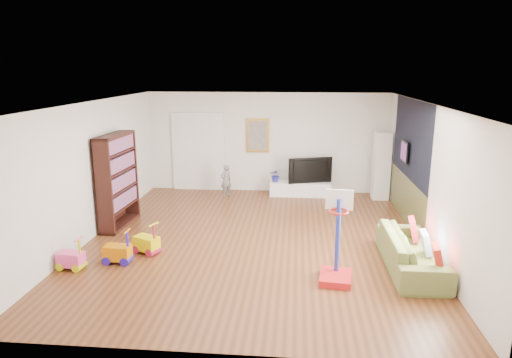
# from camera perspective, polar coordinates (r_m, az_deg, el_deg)

# --- Properties ---
(floor) EXTENTS (6.50, 7.50, 0.00)m
(floor) POSITION_cam_1_polar(r_m,az_deg,el_deg) (9.18, -0.23, -7.59)
(floor) COLOR brown
(floor) RESTS_ON ground
(ceiling) EXTENTS (6.50, 7.50, 0.00)m
(ceiling) POSITION_cam_1_polar(r_m,az_deg,el_deg) (8.57, -0.24, 9.47)
(ceiling) COLOR white
(ceiling) RESTS_ON ground
(wall_back) EXTENTS (6.50, 0.00, 2.70)m
(wall_back) POSITION_cam_1_polar(r_m,az_deg,el_deg) (12.44, 1.39, 4.57)
(wall_back) COLOR silver
(wall_back) RESTS_ON ground
(wall_front) EXTENTS (6.50, 0.00, 2.70)m
(wall_front) POSITION_cam_1_polar(r_m,az_deg,el_deg) (5.22, -4.13, -8.74)
(wall_front) COLOR silver
(wall_front) RESTS_ON ground
(wall_left) EXTENTS (0.00, 7.50, 2.70)m
(wall_left) POSITION_cam_1_polar(r_m,az_deg,el_deg) (9.63, -19.87, 1.00)
(wall_left) COLOR silver
(wall_left) RESTS_ON ground
(wall_right) EXTENTS (0.00, 7.50, 2.70)m
(wall_right) POSITION_cam_1_polar(r_m,az_deg,el_deg) (9.07, 20.66, 0.19)
(wall_right) COLOR silver
(wall_right) RESTS_ON ground
(navy_accent) EXTENTS (0.01, 3.20, 1.70)m
(navy_accent) POSITION_cam_1_polar(r_m,az_deg,el_deg) (10.31, 18.80, 4.72)
(navy_accent) COLOR black
(navy_accent) RESTS_ON wall_right
(olive_wainscot) EXTENTS (0.01, 3.20, 1.00)m
(olive_wainscot) POSITION_cam_1_polar(r_m,az_deg,el_deg) (10.59, 18.24, -2.50)
(olive_wainscot) COLOR brown
(olive_wainscot) RESTS_ON wall_right
(doorway) EXTENTS (1.45, 0.06, 2.10)m
(doorway) POSITION_cam_1_polar(r_m,az_deg,el_deg) (12.72, -7.22, 3.29)
(doorway) COLOR white
(doorway) RESTS_ON ground
(painting_back) EXTENTS (0.62, 0.06, 0.92)m
(painting_back) POSITION_cam_1_polar(r_m,az_deg,el_deg) (12.39, 0.22, 5.47)
(painting_back) COLOR gold
(painting_back) RESTS_ON wall_back
(artwork_right) EXTENTS (0.04, 0.56, 0.46)m
(artwork_right) POSITION_cam_1_polar(r_m,az_deg,el_deg) (10.53, 18.08, 3.30)
(artwork_right) COLOR #7F3F8C
(artwork_right) RESTS_ON wall_right
(media_console) EXTENTS (1.62, 0.42, 0.38)m
(media_console) POSITION_cam_1_polar(r_m,az_deg,el_deg) (12.22, 5.55, -1.24)
(media_console) COLOR white
(media_console) RESTS_ON ground
(tall_cabinet) EXTENTS (0.41, 0.41, 1.75)m
(tall_cabinet) POSITION_cam_1_polar(r_m,az_deg,el_deg) (12.18, 15.40, 1.61)
(tall_cabinet) COLOR white
(tall_cabinet) RESTS_ON ground
(bookshelf) EXTENTS (0.42, 1.38, 1.99)m
(bookshelf) POSITION_cam_1_polar(r_m,az_deg,el_deg) (10.15, -16.95, -0.20)
(bookshelf) COLOR black
(bookshelf) RESTS_ON ground
(sofa) EXTENTS (0.83, 2.11, 0.62)m
(sofa) POSITION_cam_1_polar(r_m,az_deg,el_deg) (8.26, 18.88, -8.58)
(sofa) COLOR olive
(sofa) RESTS_ON ground
(basketball_hoop) EXTENTS (0.58, 0.67, 1.47)m
(basketball_hoop) POSITION_cam_1_polar(r_m,az_deg,el_deg) (7.35, 10.13, -7.24)
(basketball_hoop) COLOR red
(basketball_hoop) RESTS_ON ground
(ride_on_yellow) EXTENTS (0.53, 0.44, 0.61)m
(ride_on_yellow) POSITION_cam_1_polar(r_m,az_deg,el_deg) (8.67, -13.56, -7.15)
(ride_on_yellow) COLOR #D9CD01
(ride_on_yellow) RESTS_ON ground
(ride_on_orange) EXTENTS (0.46, 0.29, 0.60)m
(ride_on_orange) POSITION_cam_1_polar(r_m,az_deg,el_deg) (8.39, -16.97, -8.10)
(ride_on_orange) COLOR #CE7806
(ride_on_orange) RESTS_ON ground
(ride_on_pink) EXTENTS (0.45, 0.30, 0.57)m
(ride_on_pink) POSITION_cam_1_polar(r_m,az_deg,el_deg) (8.42, -22.20, -8.62)
(ride_on_pink) COLOR #FF4698
(ride_on_pink) RESTS_ON ground
(child) EXTENTS (0.38, 0.36, 0.86)m
(child) POSITION_cam_1_polar(r_m,az_deg,el_deg) (12.06, -3.78, -0.21)
(child) COLOR slate
(child) RESTS_ON ground
(tv) EXTENTS (1.17, 0.50, 0.68)m
(tv) POSITION_cam_1_polar(r_m,az_deg,el_deg) (12.14, 6.63, 1.20)
(tv) COLOR black
(tv) RESTS_ON media_console
(vase_plant) EXTENTS (0.35, 0.31, 0.37)m
(vase_plant) POSITION_cam_1_polar(r_m,az_deg,el_deg) (12.11, 2.51, 0.49)
(vase_plant) COLOR navy
(vase_plant) RESTS_ON media_console
(pillow_left) EXTENTS (0.17, 0.41, 0.40)m
(pillow_left) POSITION_cam_1_polar(r_m,az_deg,el_deg) (7.68, 21.79, -9.11)
(pillow_left) COLOR red
(pillow_left) RESTS_ON sofa
(pillow_center) EXTENTS (0.13, 0.38, 0.37)m
(pillow_center) POSITION_cam_1_polar(r_m,az_deg,el_deg) (8.23, 20.48, -7.46)
(pillow_center) COLOR white
(pillow_center) RESTS_ON sofa
(pillow_right) EXTENTS (0.16, 0.41, 0.40)m
(pillow_right) POSITION_cam_1_polar(r_m,az_deg,el_deg) (8.81, 19.09, -5.93)
(pillow_right) COLOR red
(pillow_right) RESTS_ON sofa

